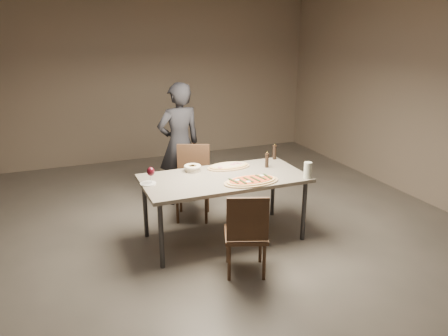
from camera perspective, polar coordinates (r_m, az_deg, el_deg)
name	(u,v)px	position (r m, az deg, el deg)	size (l,w,h in m)	color
room	(224,119)	(4.64, 0.00, 6.47)	(7.00, 7.00, 7.00)	#5C564F
dining_table	(224,181)	(4.83, 0.00, -1.77)	(1.80, 0.90, 0.75)	gray
zucchini_pizza	(251,181)	(4.65, 3.58, -1.69)	(0.62, 0.34, 0.05)	tan
ham_pizza	(229,166)	(5.12, 0.62, 0.23)	(0.52, 0.29, 0.04)	tan
bread_basket	(193,168)	(5.00, -4.13, 0.06)	(0.20, 0.20, 0.07)	beige
oil_dish	(263,179)	(4.73, 5.11, -1.46)	(0.13, 0.13, 0.02)	white
pepper_mill_left	(275,152)	(5.45, 6.62, 2.09)	(0.05, 0.05, 0.19)	black
pepper_mill_right	(267,160)	(5.13, 5.62, 1.03)	(0.05, 0.05, 0.19)	black
carafe	(308,170)	(4.83, 10.88, -0.28)	(0.09, 0.09, 0.18)	silver
wine_glass	(151,172)	(4.63, -9.55, -0.53)	(0.08, 0.08, 0.18)	silver
side_plate	(148,184)	(4.66, -9.89, -2.01)	(0.17, 0.17, 0.01)	white
chair_near	(246,231)	(4.19, 2.96, -8.16)	(0.52, 0.52, 0.86)	#3F291A
chair_far	(193,177)	(5.52, -4.07, -1.22)	(0.57, 0.57, 0.91)	#3F291A
diner	(179,144)	(5.87, -5.86, 3.12)	(0.60, 0.40, 1.65)	black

